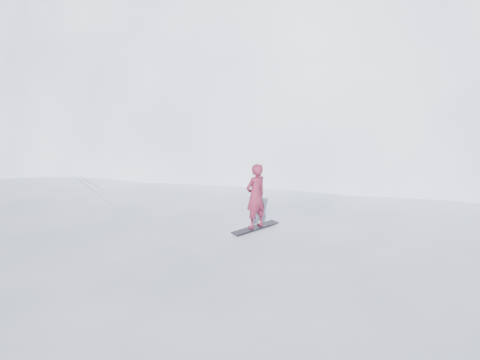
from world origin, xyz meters
The scene contains 8 objects.
ground centered at (0.00, 0.00, 0.00)m, with size 400.00×400.00×0.00m, color white.
near_ridge centered at (1.00, 3.00, 0.00)m, with size 36.00×28.00×4.80m, color white.
summit_peak centered at (22.00, 26.00, 0.00)m, with size 60.00×56.00×56.00m, color white.
peak_shoulder centered at (10.00, 20.00, 0.00)m, with size 28.00×24.00×18.00m, color white.
wind_bumps centered at (-0.56, 2.12, 0.00)m, with size 16.00×14.40×1.00m.
snowboard centered at (2.35, 0.34, 2.41)m, with size 1.49×0.28×0.02m, color black.
snowboarder centered at (2.35, 0.34, 3.30)m, with size 0.64×0.42×1.75m, color maroon.
board_tracks centered at (-0.94, 5.25, 2.42)m, with size 1.77×5.91×0.04m.
Camera 1 is at (-2.54, -9.33, 6.65)m, focal length 32.00 mm.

